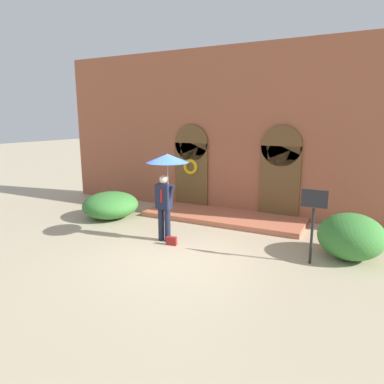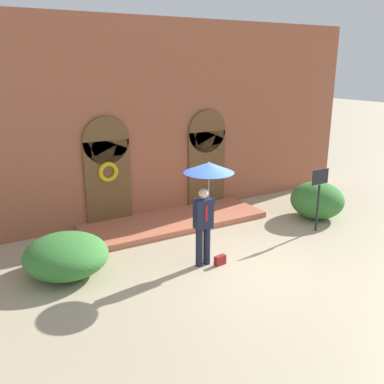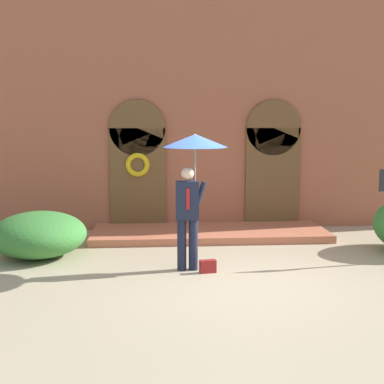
# 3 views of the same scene
# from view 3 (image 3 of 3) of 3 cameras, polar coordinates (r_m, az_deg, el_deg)

# --- Properties ---
(ground_plane) EXTENTS (80.00, 80.00, 0.00)m
(ground_plane) POSITION_cam_3_polar(r_m,az_deg,el_deg) (9.08, 3.94, -8.95)
(ground_plane) COLOR tan
(building_facade) EXTENTS (14.00, 2.30, 5.60)m
(building_facade) POSITION_cam_3_polar(r_m,az_deg,el_deg) (12.82, 1.39, 8.12)
(building_facade) COLOR #9E563D
(building_facade) RESTS_ON ground
(person_with_umbrella) EXTENTS (1.10, 1.10, 2.36)m
(person_with_umbrella) POSITION_cam_3_polar(r_m,az_deg,el_deg) (9.09, 0.13, 3.37)
(person_with_umbrella) COLOR #191E33
(person_with_umbrella) RESTS_ON ground
(handbag) EXTENTS (0.30, 0.16, 0.22)m
(handbag) POSITION_cam_3_polar(r_m,az_deg,el_deg) (9.24, 1.70, -7.94)
(handbag) COLOR maroon
(handbag) RESTS_ON ground
(shrub_left) EXTENTS (1.80, 1.88, 0.86)m
(shrub_left) POSITION_cam_3_polar(r_m,az_deg,el_deg) (10.62, -16.03, -4.37)
(shrub_left) COLOR #387A33
(shrub_left) RESTS_ON ground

